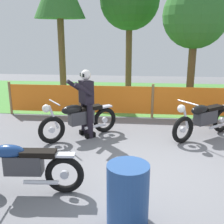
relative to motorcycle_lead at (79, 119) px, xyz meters
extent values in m
cube|color=slate|center=(1.88, -1.67, -0.50)|extent=(24.00, 24.00, 0.02)
cube|color=#4C8C3D|center=(1.88, 4.90, -0.48)|extent=(24.00, 6.04, 0.01)
cylinder|color=olive|center=(-2.62, 1.88, 0.04)|extent=(0.08, 0.08, 1.05)
cylinder|color=olive|center=(-0.37, 1.88, 0.04)|extent=(0.08, 0.08, 1.05)
cylinder|color=olive|center=(1.88, 1.88, 0.04)|extent=(0.08, 0.08, 1.05)
cube|color=orange|center=(-1.50, 1.88, 0.06)|extent=(2.17, 0.02, 0.85)
cube|color=orange|center=(0.75, 1.88, 0.06)|extent=(2.17, 0.02, 0.85)
cube|color=orange|center=(3.00, 1.88, 0.06)|extent=(2.17, 0.02, 0.85)
cylinder|color=brown|center=(-1.87, 5.50, 1.05)|extent=(0.28, 0.28, 3.08)
cylinder|color=brown|center=(0.95, 6.47, 1.00)|extent=(0.28, 0.28, 2.97)
sphere|color=#286023|center=(0.95, 6.47, 3.39)|extent=(2.59, 2.59, 2.59)
cylinder|color=brown|center=(3.38, 4.30, 0.66)|extent=(0.28, 0.28, 2.29)
sphere|color=#33702D|center=(3.38, 4.30, 2.62)|extent=(2.33, 2.33, 2.33)
torus|color=black|center=(-0.56, -0.44, -0.15)|extent=(0.60, 0.50, 0.67)
cylinder|color=silver|center=(-0.56, -0.44, -0.15)|extent=(0.15, 0.14, 0.15)
torus|color=black|center=(0.58, 0.46, -0.15)|extent=(0.60, 0.50, 0.67)
cylinder|color=silver|center=(0.58, 0.46, -0.15)|extent=(0.15, 0.14, 0.15)
cube|color=#38383D|center=(0.05, 0.04, 0.03)|extent=(0.65, 0.58, 0.33)
ellipsoid|color=black|center=(-0.14, -0.11, 0.26)|extent=(0.58, 0.53, 0.23)
cube|color=black|center=(0.26, 0.20, 0.23)|extent=(0.60, 0.54, 0.10)
cube|color=silver|center=(0.58, 0.46, 0.21)|extent=(0.40, 0.36, 0.04)
cylinder|color=silver|center=(-0.51, -0.40, 0.15)|extent=(0.23, 0.20, 0.59)
sphere|color=white|center=(-0.65, -0.50, 0.39)|extent=(0.26, 0.26, 0.19)
cylinder|color=silver|center=(-0.48, -0.37, 0.50)|extent=(0.41, 0.51, 0.03)
cylinder|color=silver|center=(0.39, 0.12, -0.22)|extent=(0.50, 0.41, 0.07)
torus|color=black|center=(0.29, -2.52, -0.17)|extent=(0.65, 0.16, 0.64)
cylinder|color=silver|center=(0.29, -2.52, -0.17)|extent=(0.15, 0.07, 0.14)
cube|color=#38383D|center=(-0.36, -2.56, 0.02)|extent=(0.62, 0.29, 0.32)
ellipsoid|color=navy|center=(-0.60, -2.58, 0.24)|extent=(0.54, 0.28, 0.22)
cube|color=black|center=(-0.11, -2.55, 0.21)|extent=(0.58, 0.26, 0.10)
cube|color=silver|center=(0.29, -2.52, 0.19)|extent=(0.37, 0.19, 0.04)
cylinder|color=silver|center=(-0.05, -2.68, -0.23)|extent=(0.56, 0.11, 0.07)
torus|color=black|center=(2.52, -0.11, -0.16)|extent=(0.59, 0.49, 0.66)
cylinder|color=silver|center=(2.52, -0.11, -0.16)|extent=(0.15, 0.14, 0.14)
torus|color=black|center=(3.65, 0.78, -0.16)|extent=(0.59, 0.49, 0.66)
cylinder|color=silver|center=(3.65, 0.78, -0.16)|extent=(0.15, 0.14, 0.14)
cube|color=#38383D|center=(3.13, 0.37, 0.03)|extent=(0.64, 0.57, 0.33)
ellipsoid|color=black|center=(2.94, 0.22, 0.25)|extent=(0.57, 0.52, 0.23)
cube|color=black|center=(3.33, 0.53, 0.22)|extent=(0.59, 0.53, 0.10)
cube|color=silver|center=(3.65, 0.78, 0.20)|extent=(0.39, 0.36, 0.04)
cylinder|color=silver|center=(2.57, -0.07, 0.14)|extent=(0.22, 0.19, 0.58)
sphere|color=white|center=(2.44, -0.17, 0.38)|extent=(0.26, 0.26, 0.18)
cylinder|color=silver|center=(2.60, -0.04, 0.49)|extent=(0.41, 0.51, 0.03)
cylinder|color=silver|center=(3.46, 0.45, -0.22)|extent=(0.49, 0.41, 0.07)
cylinder|color=black|center=(0.27, 0.01, -0.06)|extent=(0.21, 0.21, 0.86)
cube|color=black|center=(0.27, 0.01, -0.43)|extent=(0.27, 0.25, 0.12)
cylinder|color=black|center=(0.08, 0.26, -0.06)|extent=(0.21, 0.21, 0.86)
cube|color=black|center=(0.08, 0.26, -0.43)|extent=(0.27, 0.25, 0.12)
cube|color=black|center=(0.17, 0.14, 0.65)|extent=(0.41, 0.43, 0.56)
cylinder|color=black|center=(0.17, -0.15, 0.78)|extent=(0.44, 0.38, 0.38)
cylinder|color=black|center=(-0.10, 0.20, 0.78)|extent=(0.44, 0.38, 0.38)
sphere|color=white|center=(0.17, 0.14, 1.08)|extent=(0.35, 0.35, 0.25)
cube|color=black|center=(0.09, 0.08, 1.08)|extent=(0.13, 0.16, 0.08)
cylinder|color=navy|center=(1.35, -3.19, -0.05)|extent=(0.58, 0.58, 0.88)
camera|label=1|loc=(1.47, -6.61, 2.10)|focal=45.65mm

